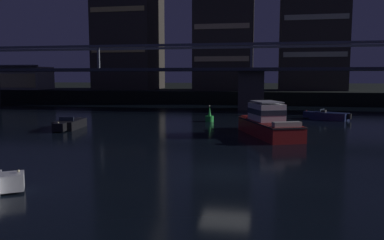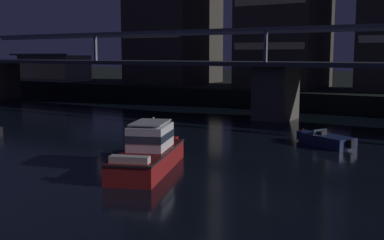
% 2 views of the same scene
% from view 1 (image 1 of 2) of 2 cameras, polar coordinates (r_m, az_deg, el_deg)
% --- Properties ---
extents(ground_plane, '(400.00, 400.00, 0.00)m').
position_cam_1_polar(ground_plane, '(19.41, 5.07, -7.88)').
color(ground_plane, black).
extents(far_riverbank, '(240.00, 80.00, 2.20)m').
position_cam_1_polar(far_riverbank, '(104.24, 9.77, 4.47)').
color(far_riverbank, black).
rests_on(far_riverbank, ground).
extents(river_bridge, '(95.45, 6.40, 9.38)m').
position_cam_1_polar(river_bridge, '(56.18, 8.94, 6.22)').
color(river_bridge, '#4C4944').
rests_on(river_bridge, ground).
extents(tower_west_tall, '(10.52, 11.24, 28.78)m').
position_cam_1_polar(tower_west_tall, '(74.28, 4.97, 15.58)').
color(tower_west_tall, '#38332D').
rests_on(tower_west_tall, far_riverbank).
extents(tower_central, '(11.69, 8.75, 32.46)m').
position_cam_1_polar(tower_central, '(75.74, 17.80, 16.53)').
color(tower_central, '#38332D').
rests_on(tower_central, far_riverbank).
extents(waterfront_pavilion, '(12.40, 7.40, 4.70)m').
position_cam_1_polar(waterfront_pavilion, '(83.29, -24.58, 5.75)').
color(waterfront_pavilion, '#B2AD9E').
rests_on(waterfront_pavilion, far_riverbank).
extents(cabin_cruiser_near_left, '(5.43, 9.26, 2.79)m').
position_cam_1_polar(cabin_cruiser_near_left, '(31.70, 11.22, -0.39)').
color(cabin_cruiser_near_left, maroon).
rests_on(cabin_cruiser_near_left, ground).
extents(speedboat_mid_left, '(2.25, 5.23, 1.16)m').
position_cam_1_polar(speedboat_mid_left, '(36.82, -17.92, -0.62)').
color(speedboat_mid_left, black).
rests_on(speedboat_mid_left, ground).
extents(speedboat_mid_center, '(4.91, 3.48, 1.16)m').
position_cam_1_polar(speedboat_mid_center, '(45.13, 19.63, 0.60)').
color(speedboat_mid_center, '#19234C').
rests_on(speedboat_mid_center, ground).
extents(channel_buoy, '(0.90, 0.90, 1.76)m').
position_cam_1_polar(channel_buoy, '(40.63, 2.63, 0.44)').
color(channel_buoy, green).
rests_on(channel_buoy, ground).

